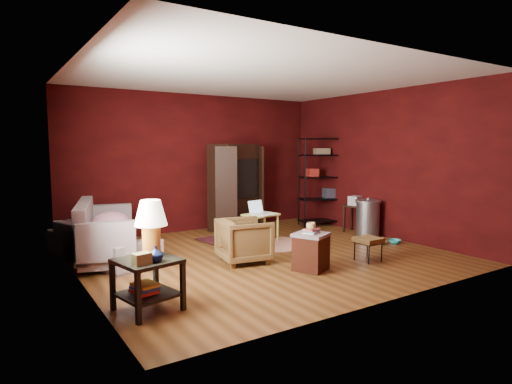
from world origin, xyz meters
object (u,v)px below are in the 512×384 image
hamper (311,251)px  wire_shelving (322,178)px  armchair (244,238)px  side_table (149,244)px  laptop_desk (261,217)px  sofa (102,235)px  tv_armoire (235,185)px

hamper → wire_shelving: 3.62m
armchair → hamper: armchair is taller
side_table → hamper: size_ratio=1.91×
laptop_desk → hamper: bearing=-111.5°
laptop_desk → wire_shelving: 2.24m
sofa → laptop_desk: sofa is taller
laptop_desk → tv_armoire: tv_armoire is taller
hamper → tv_armoire: tv_armoire is taller
sofa → hamper: size_ratio=3.29×
hamper → armchair: bearing=122.9°
sofa → tv_armoire: 3.17m
hamper → laptop_desk: bearing=78.6°
side_table → wire_shelving: (4.81, 2.72, 0.36)m
armchair → tv_armoire: size_ratio=0.40×
armchair → sofa: bearing=63.9°
sofa → laptop_desk: size_ratio=2.67×
tv_armoire → laptop_desk: bearing=-121.4°
armchair → side_table: 2.11m
sofa → hamper: bearing=-150.4°
sofa → side_table: bearing=161.4°
armchair → wire_shelving: size_ratio=0.38×
sofa → side_table: (-0.03, -2.30, 0.31)m
armchair → side_table: bearing=129.2°
hamper → tv_armoire: bearing=79.4°
side_table → armchair: bearing=29.8°
laptop_desk → wire_shelving: (2.06, 0.68, 0.59)m
side_table → tv_armoire: (2.97, 3.34, 0.23)m
armchair → laptop_desk: 1.38m
armchair → laptop_desk: laptop_desk is taller
laptop_desk → tv_armoire: size_ratio=0.42×
laptop_desk → wire_shelving: bearing=8.3°
tv_armoire → wire_shelving: bearing=-40.7°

